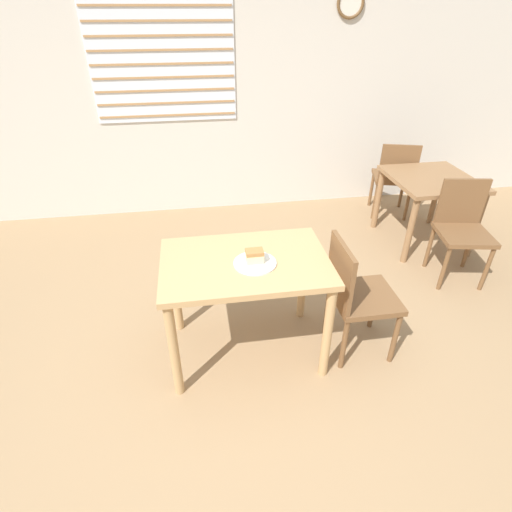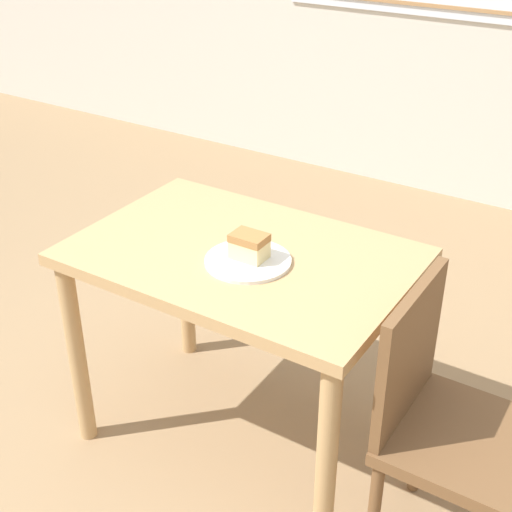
{
  "view_description": "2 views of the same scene",
  "coord_description": "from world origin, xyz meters",
  "px_view_note": "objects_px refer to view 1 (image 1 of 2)",
  "views": [
    {
      "loc": [
        -0.25,
        -1.5,
        2.12
      ],
      "look_at": [
        0.07,
        0.52,
        0.82
      ],
      "focal_mm": 28.0,
      "sensor_mm": 36.0,
      "label": 1
    },
    {
      "loc": [
        1.09,
        -1.05,
        1.85
      ],
      "look_at": [
        0.08,
        0.54,
        0.78
      ],
      "focal_mm": 50.0,
      "sensor_mm": 36.0,
      "label": 2
    }
  ],
  "objects_px": {
    "plate": "(255,263)",
    "dining_table_far": "(430,188)",
    "chair_far_opposite": "(394,176)",
    "cake_slice": "(255,256)",
    "dining_table_near": "(245,276)",
    "chair_near_window": "(356,293)",
    "chair_far_corner": "(462,227)"
  },
  "relations": [
    {
      "from": "dining_table_far",
      "to": "cake_slice",
      "type": "relative_size",
      "value": 7.62
    },
    {
      "from": "cake_slice",
      "to": "chair_far_opposite",
      "type": "bearing_deg",
      "value": 45.65
    },
    {
      "from": "chair_far_corner",
      "to": "plate",
      "type": "height_order",
      "value": "chair_far_corner"
    },
    {
      "from": "dining_table_far",
      "to": "chair_near_window",
      "type": "relative_size",
      "value": 0.94
    },
    {
      "from": "chair_far_opposite",
      "to": "cake_slice",
      "type": "relative_size",
      "value": 8.12
    },
    {
      "from": "dining_table_far",
      "to": "chair_near_window",
      "type": "height_order",
      "value": "chair_near_window"
    },
    {
      "from": "chair_far_corner",
      "to": "chair_far_opposite",
      "type": "bearing_deg",
      "value": 102.21
    },
    {
      "from": "plate",
      "to": "cake_slice",
      "type": "bearing_deg",
      "value": 96.99
    },
    {
      "from": "dining_table_far",
      "to": "cake_slice",
      "type": "distance_m",
      "value": 2.36
    },
    {
      "from": "chair_far_corner",
      "to": "plate",
      "type": "bearing_deg",
      "value": -149.7
    },
    {
      "from": "chair_far_opposite",
      "to": "dining_table_far",
      "type": "bearing_deg",
      "value": 112.5
    },
    {
      "from": "chair_near_window",
      "to": "chair_far_corner",
      "type": "relative_size",
      "value": 1.0
    },
    {
      "from": "dining_table_far",
      "to": "chair_far_corner",
      "type": "xyz_separation_m",
      "value": [
        -0.02,
        -0.61,
        -0.1
      ]
    },
    {
      "from": "dining_table_near",
      "to": "chair_near_window",
      "type": "relative_size",
      "value": 1.21
    },
    {
      "from": "chair_far_corner",
      "to": "plate",
      "type": "distance_m",
      "value": 2.07
    },
    {
      "from": "chair_near_window",
      "to": "chair_far_corner",
      "type": "xyz_separation_m",
      "value": [
        1.25,
        0.75,
        0.0
      ]
    },
    {
      "from": "chair_near_window",
      "to": "chair_far_opposite",
      "type": "distance_m",
      "value": 2.32
    },
    {
      "from": "dining_table_far",
      "to": "dining_table_near",
      "type": "bearing_deg",
      "value": -147.54
    },
    {
      "from": "chair_far_opposite",
      "to": "dining_table_near",
      "type": "bearing_deg",
      "value": 60.9
    },
    {
      "from": "dining_table_near",
      "to": "plate",
      "type": "distance_m",
      "value": 0.15
    },
    {
      "from": "chair_far_opposite",
      "to": "cake_slice",
      "type": "xyz_separation_m",
      "value": [
        -1.88,
        -1.93,
        0.33
      ]
    },
    {
      "from": "plate",
      "to": "dining_table_far",
      "type": "bearing_deg",
      "value": 34.18
    },
    {
      "from": "chair_far_corner",
      "to": "cake_slice",
      "type": "xyz_separation_m",
      "value": [
        -1.93,
        -0.7,
        0.33
      ]
    },
    {
      "from": "dining_table_near",
      "to": "chair_far_corner",
      "type": "bearing_deg",
      "value": 18.39
    },
    {
      "from": "dining_table_near",
      "to": "cake_slice",
      "type": "height_order",
      "value": "cake_slice"
    },
    {
      "from": "dining_table_near",
      "to": "dining_table_far",
      "type": "xyz_separation_m",
      "value": [
        2.0,
        1.27,
        -0.06
      ]
    },
    {
      "from": "dining_table_far",
      "to": "chair_near_window",
      "type": "distance_m",
      "value": 1.86
    },
    {
      "from": "chair_near_window",
      "to": "cake_slice",
      "type": "bearing_deg",
      "value": 85.69
    },
    {
      "from": "chair_near_window",
      "to": "cake_slice",
      "type": "height_order",
      "value": "chair_near_window"
    },
    {
      "from": "chair_far_opposite",
      "to": "cake_slice",
      "type": "height_order",
      "value": "chair_far_opposite"
    },
    {
      "from": "chair_far_opposite",
      "to": "cake_slice",
      "type": "bearing_deg",
      "value": 62.31
    },
    {
      "from": "chair_near_window",
      "to": "chair_far_opposite",
      "type": "relative_size",
      "value": 1.0
    }
  ]
}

